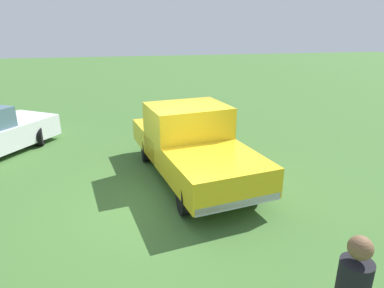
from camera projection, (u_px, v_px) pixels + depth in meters
name	position (u px, v px, depth m)	size (l,w,h in m)	color
ground_plane	(169.00, 198.00, 7.51)	(80.00, 80.00, 0.00)	#3D662D
pickup_truck	(190.00, 141.00, 8.37)	(5.08, 2.61, 1.82)	black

